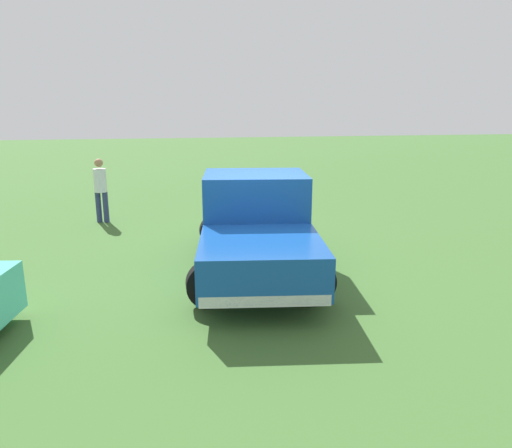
{
  "coord_description": "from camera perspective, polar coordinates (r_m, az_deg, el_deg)",
  "views": [
    {
      "loc": [
        -1.64,
        -8.02,
        2.93
      ],
      "look_at": [
        -0.07,
        -0.09,
        0.9
      ],
      "focal_mm": 32.48,
      "sensor_mm": 36.0,
      "label": 1
    }
  ],
  "objects": [
    {
      "name": "ground_plane",
      "position": [
        8.7,
        0.37,
        -5.6
      ],
      "size": [
        80.0,
        80.0,
        0.0
      ],
      "primitive_type": "plane",
      "color": "#3D662D"
    },
    {
      "name": "person_bystander",
      "position": [
        12.72,
        -18.6,
        4.36
      ],
      "size": [
        0.41,
        0.41,
        1.67
      ],
      "rotation": [
        0.0,
        0.0,
        4.37
      ],
      "color": "navy",
      "rests_on": "ground_plane"
    },
    {
      "name": "pickup_truck",
      "position": [
        8.46,
        -0.04,
        0.26
      ],
      "size": [
        2.69,
        5.03,
        1.78
      ],
      "rotation": [
        0.0,
        0.0,
        4.57
      ],
      "color": "black",
      "rests_on": "ground_plane"
    }
  ]
}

